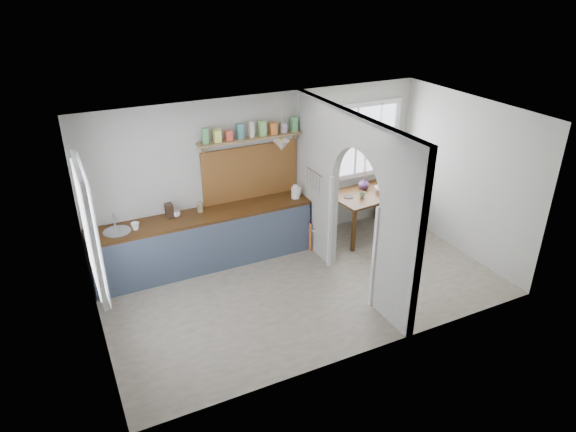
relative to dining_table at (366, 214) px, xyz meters
name	(u,v)px	position (x,y,z in m)	size (l,w,h in m)	color
floor	(306,287)	(-1.78, -1.07, -0.40)	(5.80, 3.20, 0.01)	gray
ceiling	(309,119)	(-1.78, -1.07, 2.20)	(5.80, 3.20, 0.01)	#B8B5A3
walls	(307,210)	(-1.78, -1.07, 0.90)	(5.81, 3.21, 2.60)	#B8B5A3
partition	(348,190)	(-1.08, -1.01, 1.05)	(0.12, 3.20, 2.60)	#B8B5A3
kitchen_window	(87,229)	(-4.65, -1.07, 1.25)	(0.10, 1.16, 1.50)	white
nook_window	(356,141)	(0.02, 0.49, 1.20)	(1.76, 0.10, 1.30)	white
counter	(205,239)	(-2.91, 0.26, 0.06)	(3.50, 0.60, 0.90)	#4B2D11
sink	(117,232)	(-4.21, 0.23, 0.49)	(0.40, 0.40, 0.02)	silver
backsplash	(251,172)	(-1.98, 0.51, 0.95)	(1.65, 0.03, 0.90)	brown
shelf	(251,135)	(-1.98, 0.42, 1.61)	(1.75, 0.20, 0.21)	olive
pendant_lamp	(281,145)	(-1.63, 0.08, 1.48)	(0.26, 0.26, 0.16)	silver
utensil_rail	(315,172)	(-1.17, -0.17, 1.05)	(0.02, 0.02, 0.50)	silver
dining_table	(366,214)	(0.00, 0.00, 0.00)	(1.28, 0.85, 0.80)	#4B2D11
chair_left	(319,226)	(-0.99, -0.07, 0.02)	(0.38, 0.38, 0.83)	silver
chair_right	(407,200)	(0.95, 0.07, 0.06)	(0.42, 0.42, 0.92)	silver
kettle	(295,192)	(-1.33, 0.17, 0.61)	(0.19, 0.15, 0.22)	white
mug_a	(135,226)	(-3.95, 0.18, 0.55)	(0.12, 0.12, 0.11)	white
mug_b	(176,214)	(-3.30, 0.34, 0.55)	(0.12, 0.12, 0.09)	white
knife_block	(169,211)	(-3.39, 0.37, 0.61)	(0.10, 0.14, 0.22)	#44301E
jar	(200,207)	(-2.91, 0.36, 0.57)	(0.09, 0.09, 0.15)	#7D7853
towel_magenta	(310,236)	(-1.20, -0.11, -0.13)	(0.02, 0.03, 0.51)	#B52856
towel_orange	(310,238)	(-1.20, -0.13, -0.15)	(0.02, 0.03, 0.52)	orange
bowl	(385,190)	(0.31, -0.08, 0.44)	(0.33, 0.33, 0.08)	silver
table_cup	(362,195)	(-0.20, -0.11, 0.45)	(0.11, 0.11, 0.10)	slate
plate	(349,197)	(-0.39, 0.00, 0.41)	(0.17, 0.17, 0.01)	black
vase	(364,183)	(0.05, 0.20, 0.50)	(0.19, 0.19, 0.20)	#4C2C5E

